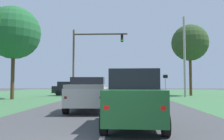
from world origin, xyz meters
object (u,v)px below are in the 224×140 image
(utility_pole_right, at_px, (185,56))
(keep_moving_sign, at_px, (165,82))
(extra_tree_1, at_px, (14,33))
(crossing_suv_far, at_px, (70,88))
(oak_tree_right, at_px, (190,43))
(pickup_truck_lead, at_px, (89,94))
(traffic_light, at_px, (87,53))
(red_suv_near, at_px, (134,98))

(utility_pole_right, bearing_deg, keep_moving_sign, -150.45)
(extra_tree_1, bearing_deg, keep_moving_sign, 12.22)
(crossing_suv_far, relative_size, utility_pole_right, 0.48)
(oak_tree_right, relative_size, crossing_suv_far, 2.05)
(pickup_truck_lead, height_order, keep_moving_sign, keep_moving_sign)
(traffic_light, height_order, utility_pole_right, utility_pole_right)
(crossing_suv_far, bearing_deg, red_suv_near, -71.21)
(keep_moving_sign, bearing_deg, oak_tree_right, 47.11)
(traffic_light, height_order, crossing_suv_far, traffic_light)
(pickup_truck_lead, xyz_separation_m, crossing_suv_far, (-5.01, 16.92, -0.03))
(traffic_light, relative_size, crossing_suv_far, 1.80)
(red_suv_near, xyz_separation_m, pickup_truck_lead, (-2.39, 4.84, -0.07))
(crossing_suv_far, xyz_separation_m, extra_tree_1, (-4.20, -7.63, 5.86))
(oak_tree_right, bearing_deg, extra_tree_1, -158.46)
(crossing_suv_far, distance_m, utility_pole_right, 15.30)
(traffic_light, bearing_deg, pickup_truck_lead, -80.42)
(oak_tree_right, bearing_deg, traffic_light, -168.86)
(pickup_truck_lead, distance_m, traffic_light, 15.49)
(keep_moving_sign, bearing_deg, utility_pole_right, 29.55)
(pickup_truck_lead, height_order, oak_tree_right, oak_tree_right)
(traffic_light, xyz_separation_m, utility_pole_right, (12.01, -0.37, -0.57))
(oak_tree_right, distance_m, utility_pole_right, 4.07)
(extra_tree_1, bearing_deg, oak_tree_right, 21.54)
(crossing_suv_far, distance_m, extra_tree_1, 10.50)
(keep_moving_sign, xyz_separation_m, crossing_suv_far, (-11.92, 4.14, -0.79))
(utility_pole_right, bearing_deg, crossing_suv_far, 169.68)
(red_suv_near, bearing_deg, traffic_light, 104.01)
(pickup_truck_lead, xyz_separation_m, oak_tree_right, (11.12, 17.31, 6.09))
(red_suv_near, height_order, oak_tree_right, oak_tree_right)
(crossing_suv_far, xyz_separation_m, utility_pole_right, (14.55, -2.65, 3.92))
(pickup_truck_lead, xyz_separation_m, traffic_light, (-2.47, 14.63, 4.45))
(red_suv_near, relative_size, traffic_light, 0.54)
(pickup_truck_lead, bearing_deg, red_suv_near, -63.70)
(pickup_truck_lead, distance_m, oak_tree_right, 21.46)
(pickup_truck_lead, xyz_separation_m, extra_tree_1, (-9.21, 9.28, 5.83))
(red_suv_near, distance_m, utility_pole_right, 20.75)
(pickup_truck_lead, distance_m, crossing_suv_far, 17.64)
(oak_tree_right, relative_size, extra_tree_1, 1.00)
(pickup_truck_lead, bearing_deg, utility_pole_right, 56.22)
(traffic_light, distance_m, oak_tree_right, 13.95)
(oak_tree_right, xyz_separation_m, utility_pole_right, (-1.58, -3.04, -2.20))
(pickup_truck_lead, bearing_deg, crossing_suv_far, 106.50)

